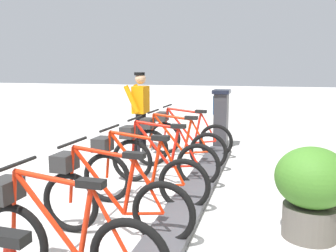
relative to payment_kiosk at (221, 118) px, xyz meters
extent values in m
plane|color=silver|center=(-0.05, 4.01, -0.67)|extent=(60.00, 60.00, 0.00)
cube|color=#47474C|center=(-0.05, 4.01, -0.62)|extent=(0.44, 7.33, 0.10)
cube|color=#38383D|center=(0.00, 0.00, -0.07)|extent=(0.28, 0.44, 1.20)
cube|color=#194C8C|center=(0.15, 0.00, 0.28)|extent=(0.03, 0.30, 0.40)
cube|color=black|center=(0.00, 0.00, 0.57)|extent=(0.36, 0.52, 0.08)
torus|color=black|center=(-0.03, 0.96, -0.33)|extent=(0.67, 0.09, 0.67)
torus|color=black|center=(1.02, 0.93, -0.33)|extent=(0.67, 0.09, 0.67)
cylinder|color=red|center=(0.68, 0.94, -0.05)|extent=(0.60, 0.06, 0.70)
cylinder|color=red|center=(0.34, 0.95, -0.09)|extent=(0.16, 0.05, 0.61)
cylinder|color=red|center=(0.62, 0.94, 0.25)|extent=(0.69, 0.06, 0.11)
cylinder|color=red|center=(0.18, 0.95, -0.36)|extent=(0.43, 0.04, 0.09)
cylinder|color=red|center=(0.12, 0.95, -0.06)|extent=(0.33, 0.04, 0.56)
cylinder|color=red|center=(0.99, 0.93, -0.02)|extent=(0.10, 0.04, 0.62)
cube|color=black|center=(0.28, 0.95, 0.24)|extent=(0.22, 0.11, 0.06)
cylinder|color=black|center=(0.96, 0.93, 0.33)|extent=(0.05, 0.54, 0.03)
cube|color=#2D2D2D|center=(1.07, 0.93, 0.11)|extent=(0.21, 0.28, 0.18)
torus|color=black|center=(-0.03, 1.89, -0.33)|extent=(0.67, 0.09, 0.67)
torus|color=black|center=(1.02, 1.86, -0.33)|extent=(0.67, 0.09, 0.67)
cylinder|color=red|center=(0.68, 1.87, -0.05)|extent=(0.60, 0.06, 0.70)
cylinder|color=red|center=(0.34, 1.88, -0.09)|extent=(0.16, 0.05, 0.61)
cylinder|color=red|center=(0.62, 1.87, 0.25)|extent=(0.69, 0.06, 0.11)
cylinder|color=red|center=(0.18, 1.88, -0.36)|extent=(0.43, 0.04, 0.09)
cylinder|color=red|center=(0.12, 1.89, -0.06)|extent=(0.33, 0.04, 0.56)
cylinder|color=red|center=(0.99, 1.86, -0.02)|extent=(0.10, 0.04, 0.62)
cube|color=black|center=(0.28, 1.88, 0.24)|extent=(0.22, 0.11, 0.06)
cylinder|color=black|center=(0.96, 1.86, 0.33)|extent=(0.05, 0.54, 0.03)
cube|color=#2D2D2D|center=(1.07, 1.86, 0.11)|extent=(0.21, 0.28, 0.18)
torus|color=black|center=(-0.03, 2.82, -0.33)|extent=(0.67, 0.09, 0.67)
torus|color=black|center=(1.02, 2.80, -0.33)|extent=(0.67, 0.09, 0.67)
cylinder|color=red|center=(0.68, 2.81, -0.05)|extent=(0.60, 0.06, 0.70)
cylinder|color=red|center=(0.34, 2.81, -0.09)|extent=(0.16, 0.05, 0.61)
cylinder|color=red|center=(0.62, 2.81, 0.25)|extent=(0.69, 0.06, 0.11)
cylinder|color=red|center=(0.18, 2.82, -0.36)|extent=(0.43, 0.04, 0.09)
cylinder|color=red|center=(0.12, 2.82, -0.06)|extent=(0.33, 0.04, 0.56)
cylinder|color=red|center=(0.99, 2.80, -0.02)|extent=(0.10, 0.04, 0.62)
cube|color=black|center=(0.28, 2.82, 0.24)|extent=(0.22, 0.11, 0.06)
cylinder|color=black|center=(0.96, 2.80, 0.33)|extent=(0.05, 0.54, 0.03)
cube|color=#2D2D2D|center=(1.07, 2.80, 0.11)|extent=(0.21, 0.28, 0.18)
torus|color=black|center=(-0.03, 3.76, -0.33)|extent=(0.67, 0.09, 0.67)
torus|color=black|center=(1.02, 3.73, -0.33)|extent=(0.67, 0.09, 0.67)
cylinder|color=red|center=(0.68, 3.74, -0.05)|extent=(0.60, 0.06, 0.70)
cylinder|color=red|center=(0.34, 3.75, -0.09)|extent=(0.16, 0.05, 0.61)
cylinder|color=red|center=(0.62, 3.74, 0.25)|extent=(0.69, 0.06, 0.11)
cylinder|color=red|center=(0.18, 3.75, -0.36)|extent=(0.43, 0.04, 0.09)
cylinder|color=red|center=(0.12, 3.75, -0.06)|extent=(0.33, 0.04, 0.56)
cylinder|color=red|center=(0.99, 3.73, -0.02)|extent=(0.10, 0.04, 0.62)
cube|color=black|center=(0.28, 3.75, 0.24)|extent=(0.22, 0.11, 0.06)
cylinder|color=black|center=(0.96, 3.73, 0.33)|extent=(0.05, 0.54, 0.03)
cube|color=#2D2D2D|center=(1.07, 3.73, 0.11)|extent=(0.21, 0.28, 0.18)
torus|color=black|center=(-0.03, 4.69, -0.33)|extent=(0.67, 0.09, 0.67)
torus|color=black|center=(1.02, 4.66, -0.33)|extent=(0.67, 0.09, 0.67)
cylinder|color=red|center=(0.68, 4.67, -0.05)|extent=(0.60, 0.06, 0.70)
cylinder|color=red|center=(0.34, 4.68, -0.09)|extent=(0.16, 0.05, 0.61)
cylinder|color=red|center=(0.62, 4.67, 0.25)|extent=(0.69, 0.06, 0.11)
cylinder|color=red|center=(0.18, 4.68, -0.36)|extent=(0.43, 0.04, 0.09)
cylinder|color=red|center=(0.12, 4.69, -0.06)|extent=(0.33, 0.04, 0.56)
cylinder|color=red|center=(0.99, 4.66, -0.02)|extent=(0.10, 0.04, 0.62)
cube|color=black|center=(0.28, 4.68, 0.24)|extent=(0.22, 0.11, 0.06)
cylinder|color=black|center=(0.96, 4.67, 0.33)|extent=(0.05, 0.54, 0.03)
cube|color=#2D2D2D|center=(1.07, 4.66, 0.11)|extent=(0.21, 0.28, 0.18)
torus|color=black|center=(1.02, 5.60, -0.33)|extent=(0.67, 0.09, 0.67)
cylinder|color=red|center=(0.68, 5.61, -0.05)|extent=(0.60, 0.06, 0.70)
cylinder|color=red|center=(0.34, 5.61, -0.09)|extent=(0.16, 0.05, 0.61)
cylinder|color=red|center=(0.62, 5.61, 0.25)|extent=(0.69, 0.06, 0.11)
cylinder|color=red|center=(0.12, 5.62, -0.06)|extent=(0.33, 0.04, 0.56)
cylinder|color=red|center=(0.99, 5.60, -0.02)|extent=(0.10, 0.04, 0.62)
cube|color=black|center=(0.28, 5.62, 0.24)|extent=(0.22, 0.11, 0.06)
cylinder|color=black|center=(0.96, 5.60, 0.33)|extent=(0.05, 0.54, 0.03)
cube|color=#2D2D2D|center=(1.07, 5.60, 0.11)|extent=(0.21, 0.28, 0.18)
cube|color=black|center=(0.28, 6.55, 0.24)|extent=(0.22, 0.11, 0.06)
cube|color=white|center=(1.64, 0.91, -0.62)|extent=(0.26, 0.11, 0.10)
cube|color=white|center=(1.51, 0.69, -0.62)|extent=(0.26, 0.11, 0.10)
cylinder|color=black|center=(1.58, 0.90, -0.24)|extent=(0.15, 0.15, 0.82)
cylinder|color=black|center=(1.57, 0.70, -0.24)|extent=(0.15, 0.15, 0.82)
cube|color=orange|center=(1.58, 0.80, 0.43)|extent=(0.27, 0.40, 0.56)
cylinder|color=orange|center=(1.68, 1.06, 0.46)|extent=(0.34, 0.11, 0.57)
cylinder|color=orange|center=(1.67, 0.54, 0.46)|extent=(0.34, 0.11, 0.57)
sphere|color=tan|center=(1.58, 0.80, 0.86)|extent=(0.22, 0.22, 0.22)
cylinder|color=black|center=(1.60, 0.80, 0.96)|extent=(0.22, 0.22, 0.06)
cylinder|color=#59544C|center=(-1.46, 4.11, -0.49)|extent=(0.56, 0.56, 0.35)
ellipsoid|color=#3C7324|center=(-1.46, 4.11, -0.02)|extent=(0.76, 0.76, 0.64)
camera|label=1|loc=(-1.00, 8.07, 1.12)|focal=39.71mm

